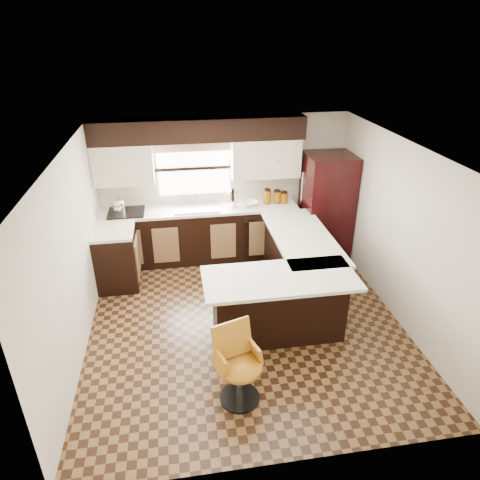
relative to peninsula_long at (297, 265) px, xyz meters
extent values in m
plane|color=#49301A|center=(-0.90, -0.62, -0.45)|extent=(4.40, 4.40, 0.00)
plane|color=silver|center=(-0.90, -0.62, 1.95)|extent=(4.40, 4.40, 0.00)
plane|color=beige|center=(-0.90, 1.58, 0.75)|extent=(4.40, 0.00, 4.40)
plane|color=beige|center=(-0.90, -2.83, 0.75)|extent=(4.40, 0.00, 4.40)
plane|color=beige|center=(-3.00, -0.62, 0.75)|extent=(0.00, 4.40, 4.40)
plane|color=beige|center=(1.20, -0.62, 0.75)|extent=(0.00, 4.40, 4.40)
cube|color=black|center=(-1.35, 1.28, 0.00)|extent=(3.30, 0.60, 0.90)
cube|color=black|center=(-2.70, 0.62, 0.00)|extent=(0.60, 0.70, 0.90)
cube|color=silver|center=(-1.35, 1.28, 0.47)|extent=(3.30, 0.60, 0.04)
cube|color=silver|center=(-2.70, 0.62, 0.47)|extent=(0.60, 0.70, 0.04)
cube|color=black|center=(-1.30, 1.40, 1.77)|extent=(3.40, 0.35, 0.36)
cube|color=beige|center=(-2.52, 1.40, 1.27)|extent=(0.94, 0.35, 0.64)
cube|color=beige|center=(-0.22, 1.40, 1.27)|extent=(1.14, 0.35, 0.64)
cube|color=white|center=(-1.40, 1.56, 1.10)|extent=(1.20, 0.02, 0.90)
cube|color=#D19B93|center=(-1.40, 1.52, 1.49)|extent=(1.30, 0.06, 0.18)
cube|color=#B2B2B7|center=(-1.40, 1.25, 0.51)|extent=(0.75, 0.45, 0.03)
cube|color=black|center=(-0.35, 0.99, -0.02)|extent=(0.58, 0.03, 0.78)
cube|color=black|center=(-2.55, 1.25, 0.51)|extent=(0.58, 0.50, 0.02)
cube|color=black|center=(0.00, 0.00, 0.00)|extent=(0.60, 1.95, 0.90)
cube|color=black|center=(-0.53, -0.97, 0.00)|extent=(1.65, 0.60, 0.90)
cube|color=silver|center=(0.05, 0.00, 0.47)|extent=(0.84, 1.95, 0.04)
cube|color=silver|center=(-0.55, -1.06, 0.47)|extent=(1.89, 0.84, 0.04)
cube|color=black|center=(0.79, 1.07, 0.46)|extent=(0.78, 0.75, 1.82)
cylinder|color=silver|center=(-0.79, 1.28, 0.64)|extent=(0.14, 0.14, 0.28)
imported|color=white|center=(-0.51, 1.27, 0.53)|extent=(0.36, 0.36, 0.07)
cylinder|color=#7E4905|center=(-0.19, 1.30, 0.61)|extent=(0.12, 0.12, 0.23)
cylinder|color=#7E4905|center=(-0.02, 1.30, 0.60)|extent=(0.13, 0.13, 0.21)
cylinder|color=#7E4905|center=(0.09, 1.30, 0.58)|extent=(0.13, 0.13, 0.18)
camera|label=1|loc=(-1.73, -5.38, 3.24)|focal=32.00mm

